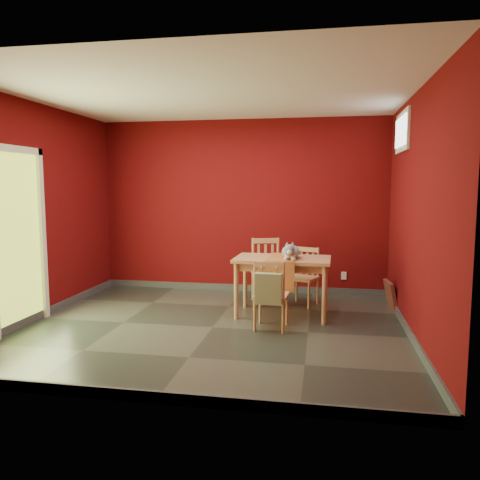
% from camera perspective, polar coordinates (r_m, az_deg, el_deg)
% --- Properties ---
extents(ground, '(4.50, 4.50, 0.00)m').
position_cam_1_polar(ground, '(5.66, -3.35, -10.57)').
color(ground, '#2D342D').
rests_on(ground, ground).
extents(room_shell, '(4.50, 4.50, 4.50)m').
position_cam_1_polar(room_shell, '(5.65, -3.35, -10.09)').
color(room_shell, '#59090B').
rests_on(room_shell, ground).
extents(doorway, '(0.06, 1.01, 2.13)m').
position_cam_1_polar(doorway, '(6.01, -25.51, 0.74)').
color(doorway, '#B7D838').
rests_on(doorway, ground).
extents(window, '(0.05, 0.90, 0.50)m').
position_cam_1_polar(window, '(6.37, 19.15, 12.36)').
color(window, white).
rests_on(window, room_shell).
extents(outlet_plate, '(0.08, 0.02, 0.12)m').
position_cam_1_polar(outlet_plate, '(7.38, 12.54, -4.26)').
color(outlet_plate, silver).
rests_on(outlet_plate, room_shell).
extents(dining_table, '(1.23, 0.74, 0.76)m').
position_cam_1_polar(dining_table, '(6.04, 5.19, -3.04)').
color(dining_table, tan).
rests_on(dining_table, ground).
extents(table_runner, '(0.38, 0.75, 0.38)m').
position_cam_1_polar(table_runner, '(5.91, 5.09, -2.88)').
color(table_runner, '#AB5E2C').
rests_on(table_runner, dining_table).
extents(chair_far_left, '(0.53, 0.53, 0.92)m').
position_cam_1_polar(chair_far_left, '(6.73, 3.29, -3.69)').
color(chair_far_left, tan).
rests_on(chair_far_left, ground).
extents(chair_far_right, '(0.48, 0.48, 0.81)m').
position_cam_1_polar(chair_far_right, '(6.68, 7.78, -4.33)').
color(chair_far_right, tan).
rests_on(chair_far_right, ground).
extents(chair_near, '(0.40, 0.40, 0.82)m').
position_cam_1_polar(chair_near, '(5.49, 3.78, -6.58)').
color(chair_near, tan).
rests_on(chair_near, ground).
extents(tote_bag, '(0.30, 0.18, 0.42)m').
position_cam_1_polar(tote_bag, '(5.27, 3.46, -5.95)').
color(tote_bag, '#92A86B').
rests_on(tote_bag, chair_near).
extents(cat, '(0.38, 0.53, 0.24)m').
position_cam_1_polar(cat, '(5.95, 6.21, -1.11)').
color(cat, slate).
rests_on(cat, table_runner).
extents(picture_frame, '(0.17, 0.41, 0.40)m').
position_cam_1_polar(picture_frame, '(6.68, 17.88, -6.46)').
color(picture_frame, brown).
rests_on(picture_frame, ground).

